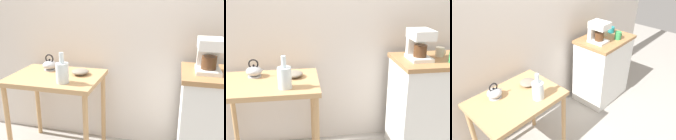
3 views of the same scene
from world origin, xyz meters
The scene contains 11 objects.
ground_plane centered at (0.00, 0.00, 0.00)m, with size 8.00×8.00×0.00m, color gray.
back_wall centered at (0.10, 0.45, 1.40)m, with size 4.40×0.10×2.80m, color silver.
wooden_table centered at (-0.68, 0.05, 0.67)m, with size 0.80×0.59×0.78m.
kitchen_counter centered at (0.76, 0.06, 0.45)m, with size 0.73×0.51×0.90m.
bowl_stoneware centered at (-0.47, 0.13, 0.80)m, with size 0.15×0.15×0.05m.
teakettle centered at (-0.80, 0.19, 0.83)m, with size 0.16×0.13×0.15m.
glass_carafe_vase centered at (-0.54, -0.10, 0.87)m, with size 0.11×0.11×0.25m.
coffee_maker centered at (0.59, 0.08, 1.05)m, with size 0.18×0.22×0.26m.
mug_small_cream centered at (0.81, 0.12, 0.95)m, with size 0.08×0.08×0.08m.
mug_dark_teal centered at (0.98, 0.12, 0.94)m, with size 0.09×0.09×0.08m.
mug_tall_green centered at (0.84, -0.07, 0.95)m, with size 0.09×0.08×0.10m.
Camera 3 is at (-1.54, -1.35, 2.03)m, focal length 35.51 mm.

